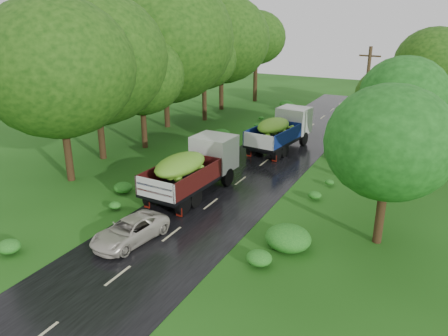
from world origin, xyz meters
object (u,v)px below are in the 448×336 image
Objects in this scene: truck_far at (282,128)px; utility_pole at (364,106)px; car at (130,231)px; truck_near at (196,166)px.

utility_pole is (6.17, -0.99, 2.53)m from truck_far.
truck_far is at bearing 93.14° from car.
truck_near is 0.89× the size of utility_pole.
truck_near is at bearing -91.53° from truck_far.
truck_far is at bearing 84.51° from truck_near.
truck_far is (1.53, 10.68, -0.03)m from truck_near.
truck_far is 1.81× the size of car.
utility_pole is (7.44, 16.26, 3.61)m from car.
utility_pole is at bearing 54.20° from truck_near.
car is at bearing -106.94° from utility_pole.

